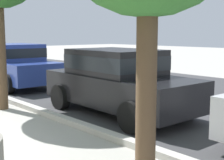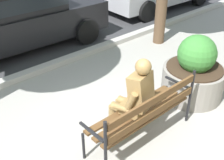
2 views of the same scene
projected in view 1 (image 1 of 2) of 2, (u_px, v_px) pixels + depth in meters
name	position (u px, v px, depth m)	size (l,w,h in m)	color
street_surface	(184.00, 95.00, 10.24)	(60.00, 9.00, 0.01)	#38383A
curb_stone	(61.00, 118.00, 7.20)	(60.00, 0.20, 0.12)	#B2AFA8
parked_car_blue	(15.00, 64.00, 11.92)	(4.15, 2.03, 1.56)	navy
parked_car_black	(118.00, 79.00, 7.80)	(4.15, 2.03, 1.56)	black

